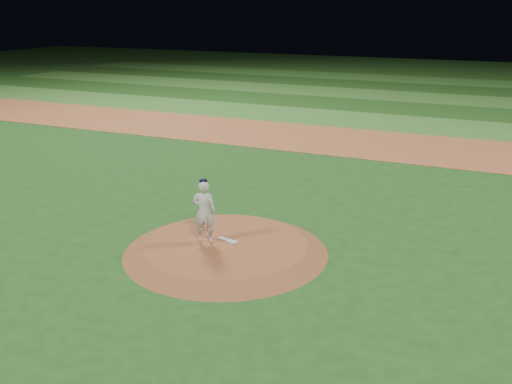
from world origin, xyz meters
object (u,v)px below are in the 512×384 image
rosin_bag (209,235)px  pitchers_mound (226,248)px  pitcher_on_mound (204,211)px  pitching_rubber (228,240)px

rosin_bag → pitchers_mound: bearing=-22.4°
pitchers_mound → rosin_bag: (-0.67, 0.28, 0.15)m
rosin_bag → pitcher_on_mound: size_ratio=0.06×
pitchers_mound → pitching_rubber: bearing=99.8°
pitching_rubber → pitcher_on_mound: (-0.53, -0.31, 0.87)m
rosin_bag → pitcher_on_mound: bearing=-74.6°
pitchers_mound → pitching_rubber: pitching_rubber is taller
pitchers_mound → pitching_rubber: (-0.03, 0.18, 0.14)m
pitchers_mound → pitcher_on_mound: (-0.56, -0.13, 1.01)m
pitchers_mound → rosin_bag: rosin_bag is taller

